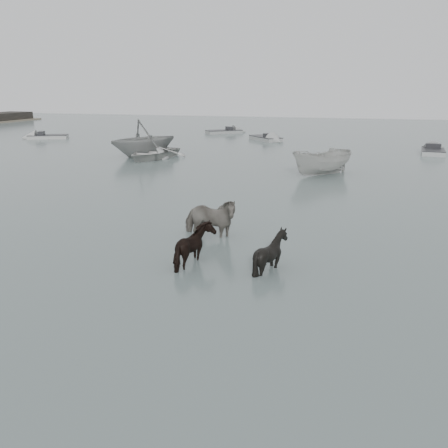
{
  "coord_description": "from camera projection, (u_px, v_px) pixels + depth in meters",
  "views": [
    {
      "loc": [
        2.81,
        -11.07,
        4.9
      ],
      "look_at": [
        -0.57,
        1.02,
        1.0
      ],
      "focal_mm": 35.0,
      "sensor_mm": 36.0,
      "label": 1
    }
  ],
  "objects": [
    {
      "name": "ground",
      "position": [
        234.0,
        270.0,
        12.36
      ],
      "size": [
        140.0,
        140.0,
        0.0
      ],
      "primitive_type": "plane",
      "color": "#52625F",
      "rests_on": "ground"
    },
    {
      "name": "pony_dark",
      "position": [
        196.0,
        242.0,
        12.53
      ],
      "size": [
        1.5,
        1.64,
        1.39
      ],
      "primitive_type": "imported",
      "rotation": [
        0.0,
        0.0,
        1.83
      ],
      "color": "black",
      "rests_on": "ground"
    },
    {
      "name": "boat_small",
      "position": [
        322.0,
        161.0,
        25.75
      ],
      "size": [
        4.19,
        4.25,
        1.68
      ],
      "primitive_type": "imported",
      "rotation": [
        0.0,
        0.0,
        -0.77
      ],
      "color": "#AEAFAA",
      "rests_on": "ground"
    },
    {
      "name": "skiff_mid",
      "position": [
        266.0,
        137.0,
        43.28
      ],
      "size": [
        4.84,
        5.2,
        0.75
      ],
      "primitive_type": null,
      "rotation": [
        0.0,
        0.0,
        -0.85
      ],
      "color": "gray",
      "rests_on": "ground"
    },
    {
      "name": "rowboat_trail",
      "position": [
        144.0,
        137.0,
        32.66
      ],
      "size": [
        6.89,
        7.12,
        2.87
      ],
      "primitive_type": "imported",
      "rotation": [
        0.0,
        0.0,
        2.58
      ],
      "color": "#979A97",
      "rests_on": "ground"
    },
    {
      "name": "rowboat_lead",
      "position": [
        153.0,
        151.0,
        31.98
      ],
      "size": [
        4.6,
        5.67,
        1.03
      ],
      "primitive_type": "imported",
      "rotation": [
        0.0,
        0.0,
        -0.23
      ],
      "color": "silver",
      "rests_on": "ground"
    },
    {
      "name": "pony_black",
      "position": [
        271.0,
        245.0,
        12.24
      ],
      "size": [
        1.67,
        1.6,
        1.44
      ],
      "primitive_type": "imported",
      "rotation": [
        0.0,
        0.0,
        2.0
      ],
      "color": "black",
      "rests_on": "ground"
    },
    {
      "name": "skiff_outer",
      "position": [
        48.0,
        135.0,
        44.78
      ],
      "size": [
        5.44,
        3.66,
        0.75
      ],
      "primitive_type": null,
      "rotation": [
        0.0,
        0.0,
        3.58
      ],
      "color": "#AFAFAB",
      "rests_on": "ground"
    },
    {
      "name": "pony_pinto",
      "position": [
        209.0,
        212.0,
        14.89
      ],
      "size": [
        2.2,
        1.22,
        1.77
      ],
      "primitive_type": "imported",
      "rotation": [
        0.0,
        0.0,
        1.44
      ],
      "color": "black",
      "rests_on": "ground"
    },
    {
      "name": "skiff_far",
      "position": [
        224.0,
        130.0,
        50.01
      ],
      "size": [
        5.4,
        4.74,
        0.75
      ],
      "primitive_type": null,
      "rotation": [
        0.0,
        0.0,
        0.67
      ],
      "color": "gray",
      "rests_on": "ground"
    },
    {
      "name": "skiff_port",
      "position": [
        433.0,
        149.0,
        34.19
      ],
      "size": [
        2.14,
        4.77,
        0.75
      ],
      "primitive_type": null,
      "rotation": [
        0.0,
        0.0,
        1.45
      ],
      "color": "#A5A8A5",
      "rests_on": "ground"
    }
  ]
}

